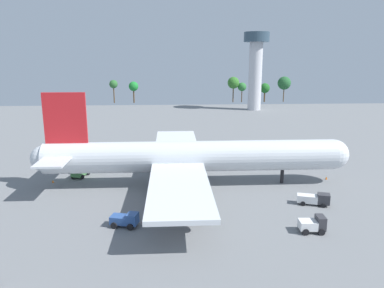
{
  "coord_description": "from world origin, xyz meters",
  "views": [
    {
      "loc": [
        -3.97,
        -69.59,
        24.85
      ],
      "look_at": [
        0.0,
        0.0,
        8.27
      ],
      "focal_mm": 34.56,
      "sensor_mm": 36.0,
      "label": 1
    }
  ],
  "objects": [
    {
      "name": "safety_cone_nose",
      "position": [
        28.0,
        1.5,
        0.31
      ],
      "size": [
        0.43,
        0.43,
        0.62
      ],
      "primitive_type": "cone",
      "color": "orange",
      "rests_on": "ground_plane"
    },
    {
      "name": "safety_cone_tail",
      "position": [
        -28.0,
        2.69,
        0.28
      ],
      "size": [
        0.39,
        0.39,
        0.56
      ],
      "primitive_type": "cone",
      "color": "orange",
      "rests_on": "ground_plane"
    },
    {
      "name": "cargo_loader",
      "position": [
        20.35,
        -11.58,
        1.08
      ],
      "size": [
        5.61,
        3.35,
        2.11
      ],
      "color": "#333338",
      "rests_on": "ground_plane"
    },
    {
      "name": "ground_plane",
      "position": [
        0.0,
        0.0,
        0.0
      ],
      "size": [
        248.92,
        248.92,
        0.0
      ],
      "primitive_type": "plane",
      "color": "slate"
    },
    {
      "name": "catering_truck",
      "position": [
        16.34,
        -21.38,
        1.18
      ],
      "size": [
        3.75,
        2.69,
        2.43
      ],
      "color": "#333338",
      "rests_on": "ground_plane"
    },
    {
      "name": "baggage_tug",
      "position": [
        -23.27,
        6.65,
        1.17
      ],
      "size": [
        3.45,
        4.73,
        2.49
      ],
      "color": "#4C8C4C",
      "rests_on": "ground_plane"
    },
    {
      "name": "control_tower",
      "position": [
        35.53,
        103.68,
        21.67
      ],
      "size": [
        11.67,
        11.67,
        35.68
      ],
      "color": "silver",
      "rests_on": "ground_plane"
    },
    {
      "name": "cargo_airplane",
      "position": [
        -0.32,
        0.0,
        5.69
      ],
      "size": [
        62.23,
        55.71,
        18.38
      ],
      "color": "silver",
      "rests_on": "ground_plane"
    },
    {
      "name": "maintenance_van",
      "position": [
        -11.01,
        -18.09,
        1.12
      ],
      "size": [
        4.43,
        3.18,
        2.15
      ],
      "color": "#2D5193",
      "rests_on": "ground_plane"
    },
    {
      "name": "tree_line_backdrop",
      "position": [
        31.01,
        133.94,
        9.64
      ],
      "size": [
        99.69,
        7.29,
        14.05
      ],
      "color": "#51381E",
      "rests_on": "ground_plane"
    }
  ]
}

